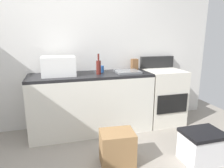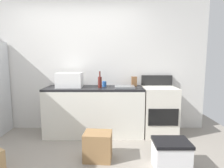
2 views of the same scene
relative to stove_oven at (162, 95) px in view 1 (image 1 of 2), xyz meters
name	(u,v)px [view 1 (image 1 of 2)]	position (x,y,z in m)	size (l,w,h in m)	color
wall_back	(67,46)	(-1.52, 0.34, 0.83)	(5.00, 0.10, 2.60)	silver
kitchen_counter	(91,103)	(-1.22, -0.01, -0.02)	(1.80, 0.60, 0.90)	silver
stove_oven	(162,95)	(0.00, 0.00, 0.00)	(0.60, 0.61, 1.10)	silver
microwave	(59,66)	(-1.67, 0.00, 0.57)	(0.46, 0.34, 0.27)	white
sink_basin	(127,72)	(-0.66, -0.05, 0.45)	(0.36, 0.32, 0.03)	slate
wine_bottle	(99,67)	(-1.11, -0.06, 0.54)	(0.07, 0.07, 0.30)	#591E19
coffee_mug	(101,69)	(-1.03, 0.09, 0.48)	(0.08, 0.08, 0.10)	#2659A5
knife_block	(134,64)	(-0.46, 0.16, 0.52)	(0.10, 0.10, 0.18)	brown
cardboard_box_large	(117,148)	(-1.09, -0.93, -0.27)	(0.39, 0.30, 0.40)	olive
storage_bin	(202,146)	(-0.12, -1.16, -0.27)	(0.46, 0.36, 0.38)	silver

